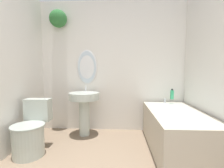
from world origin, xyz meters
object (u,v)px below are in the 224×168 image
object	(u,v)px
toilet	(31,133)
pedestal_sink	(84,104)
bathtub	(176,130)
shampoo_bottle	(172,94)

from	to	relation	value
toilet	pedestal_sink	distance (m)	0.92
bathtub	shampoo_bottle	bearing A→B (deg)	79.33
pedestal_sink	bathtub	distance (m)	1.51
toilet	shampoo_bottle	size ratio (longest dim) A/B	3.99
pedestal_sink	bathtub	bearing A→B (deg)	-18.10
toilet	bathtub	distance (m)	2.01
toilet	bathtub	world-z (taller)	toilet
pedestal_sink	shampoo_bottle	size ratio (longest dim) A/B	4.73
toilet	pedestal_sink	bearing A→B (deg)	48.73
pedestal_sink	bathtub	world-z (taller)	pedestal_sink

